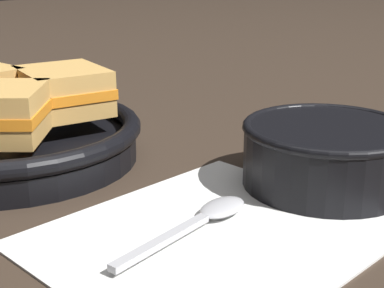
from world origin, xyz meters
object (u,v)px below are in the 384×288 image
(spoon, at_px, (207,216))
(sandwich_far_left, at_px, (63,91))
(soup_bowl, at_px, (327,151))
(skillet, at_px, (12,140))

(spoon, xyz_separation_m, sandwich_far_left, (0.02, 0.23, 0.06))
(soup_bowl, xyz_separation_m, sandwich_far_left, (-0.11, 0.24, 0.03))
(spoon, bearing_deg, soup_bowl, -15.59)
(spoon, height_order, skillet, skillet)
(sandwich_far_left, bearing_deg, soup_bowl, -65.31)
(spoon, bearing_deg, sandwich_far_left, 77.56)
(skillet, distance_m, sandwich_far_left, 0.07)
(spoon, distance_m, sandwich_far_left, 0.23)
(sandwich_far_left, bearing_deg, skillet, 166.16)
(soup_bowl, relative_size, spoon, 1.03)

